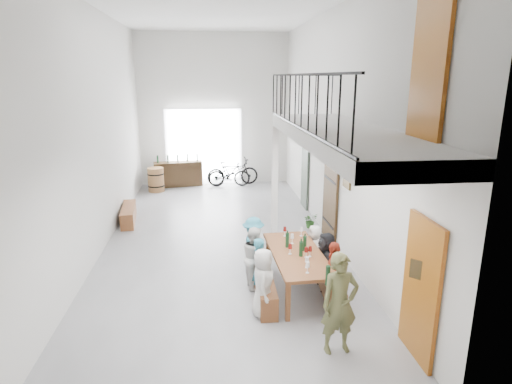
{
  "coord_description": "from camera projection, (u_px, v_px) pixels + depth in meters",
  "views": [
    {
      "loc": [
        -0.2,
        -10.05,
        3.95
      ],
      "look_at": [
        0.85,
        -0.5,
        1.35
      ],
      "focal_mm": 30.0,
      "sensor_mm": 36.0,
      "label": 1
    }
  ],
  "objects": [
    {
      "name": "side_bench",
      "position": [
        129.0,
        214.0,
        11.95
      ],
      "size": [
        0.51,
        1.59,
        0.44
      ],
      "primitive_type": "cube",
      "rotation": [
        0.0,
        0.0,
        0.11
      ],
      "color": "brown",
      "rests_on": "ground"
    },
    {
      "name": "serving_counter",
      "position": [
        178.0,
        174.0,
        15.85
      ],
      "size": [
        1.79,
        0.76,
        0.91
      ],
      "primitive_type": "cube",
      "rotation": [
        0.0,
        0.0,
        0.16
      ],
      "color": "#382512",
      "rests_on": "ground"
    },
    {
      "name": "bench_inner",
      "position": [
        264.0,
        285.0,
        7.92
      ],
      "size": [
        0.34,
        1.87,
        0.43
      ],
      "primitive_type": "cube",
      "rotation": [
        0.0,
        0.0,
        -0.02
      ],
      "color": "brown",
      "rests_on": "ground"
    },
    {
      "name": "counter_bottles",
      "position": [
        178.0,
        158.0,
        15.68
      ],
      "size": [
        1.47,
        0.3,
        0.28
      ],
      "color": "black",
      "rests_on": "serving_counter"
    },
    {
      "name": "right_wall_decor",
      "position": [
        353.0,
        188.0,
        8.73
      ],
      "size": [
        0.07,
        8.28,
        5.07
      ],
      "color": "#8C4D11",
      "rests_on": "ground"
    },
    {
      "name": "host_standing",
      "position": [
        340.0,
        304.0,
        6.18
      ],
      "size": [
        0.6,
        0.43,
        1.55
      ],
      "primitive_type": "imported",
      "rotation": [
        0.0,
        0.0,
        0.1
      ],
      "color": "brown",
      "rests_on": "ground"
    },
    {
      "name": "oak_barrel",
      "position": [
        156.0,
        180.0,
        15.11
      ],
      "size": [
        0.58,
        0.58,
        0.85
      ],
      "color": "brown",
      "rests_on": "ground"
    },
    {
      "name": "guest_right_a",
      "position": [
        333.0,
        274.0,
        7.51
      ],
      "size": [
        0.45,
        0.75,
        1.2
      ],
      "primitive_type": "imported",
      "rotation": [
        0.0,
        0.0,
        -1.81
      ],
      "color": "#9D2D1A",
      "rests_on": "ground"
    },
    {
      "name": "guest_left_a",
      "position": [
        263.0,
        283.0,
        7.18
      ],
      "size": [
        0.47,
        0.64,
        1.2
      ],
      "primitive_type": "imported",
      "rotation": [
        0.0,
        0.0,
        1.41
      ],
      "color": "silver",
      "rests_on": "ground"
    },
    {
      "name": "balcony",
      "position": [
        340.0,
        138.0,
        7.13
      ],
      "size": [
        1.52,
        5.62,
        4.0
      ],
      "color": "silver",
      "rests_on": "ground"
    },
    {
      "name": "guest_right_c",
      "position": [
        314.0,
        249.0,
        8.77
      ],
      "size": [
        0.39,
        0.54,
        1.04
      ],
      "primitive_type": "imported",
      "rotation": [
        0.0,
        0.0,
        -1.45
      ],
      "color": "silver",
      "rests_on": "ground"
    },
    {
      "name": "bicycle_near",
      "position": [
        233.0,
        172.0,
        16.0
      ],
      "size": [
        1.98,
        0.87,
        1.01
      ],
      "primitive_type": "imported",
      "rotation": [
        0.0,
        0.0,
        1.68
      ],
      "color": "black",
      "rests_on": "ground"
    },
    {
      "name": "tasting_table",
      "position": [
        297.0,
        257.0,
        7.94
      ],
      "size": [
        0.99,
        2.25,
        0.79
      ],
      "rotation": [
        0.0,
        0.0,
        0.04
      ],
      "color": "brown",
      "rests_on": "ground"
    },
    {
      "name": "bicycle_far",
      "position": [
        229.0,
        174.0,
        15.78
      ],
      "size": [
        1.55,
        0.49,
        0.93
      ],
      "primitive_type": "imported",
      "rotation": [
        0.0,
        0.0,
        1.53
      ],
      "color": "black",
      "rests_on": "ground"
    },
    {
      "name": "bench_wall",
      "position": [
        328.0,
        281.0,
        8.06
      ],
      "size": [
        0.38,
        1.94,
        0.44
      ],
      "primitive_type": "cube",
      "rotation": [
        0.0,
        0.0,
        -0.07
      ],
      "color": "brown",
      "rests_on": "ground"
    },
    {
      "name": "guest_left_b",
      "position": [
        260.0,
        268.0,
        7.8
      ],
      "size": [
        0.36,
        0.47,
        1.15
      ],
      "primitive_type": "imported",
      "rotation": [
        0.0,
        0.0,
        1.8
      ],
      "color": "#276F84",
      "rests_on": "ground"
    },
    {
      "name": "room_walls",
      "position": [
        217.0,
        94.0,
        9.77
      ],
      "size": [
        12.0,
        12.0,
        12.0
      ],
      "color": "silver",
      "rests_on": "ground"
    },
    {
      "name": "gateway_portal",
      "position": [
        204.0,
        147.0,
        15.99
      ],
      "size": [
        2.8,
        0.08,
        2.8
      ],
      "primitive_type": "cube",
      "color": "white",
      "rests_on": "ground"
    },
    {
      "name": "tableware",
      "position": [
        299.0,
        245.0,
        7.93
      ],
      "size": [
        0.47,
        1.79,
        0.35
      ],
      "color": "black",
      "rests_on": "tasting_table"
    },
    {
      "name": "guest_left_d",
      "position": [
        253.0,
        246.0,
        8.74
      ],
      "size": [
        0.59,
        0.85,
        1.21
      ],
      "primitive_type": "imported",
      "rotation": [
        0.0,
        0.0,
        1.38
      ],
      "color": "#276F84",
      "rests_on": "ground"
    },
    {
      "name": "floor",
      "position": [
        220.0,
        240.0,
        10.69
      ],
      "size": [
        12.0,
        12.0,
        0.0
      ],
      "primitive_type": "plane",
      "color": "gray",
      "rests_on": "ground"
    },
    {
      "name": "guest_right_b",
      "position": [
        326.0,
        261.0,
        8.1
      ],
      "size": [
        0.38,
        1.07,
        1.14
      ],
      "primitive_type": "imported",
      "rotation": [
        0.0,
        0.0,
        -1.62
      ],
      "color": "black",
      "rests_on": "ground"
    },
    {
      "name": "potted_plant",
      "position": [
        310.0,
        220.0,
        11.5
      ],
      "size": [
        0.46,
        0.43,
        0.41
      ],
      "primitive_type": "imported",
      "rotation": [
        0.0,
        0.0,
        0.36
      ],
      "color": "#1A4B14",
      "rests_on": "ground"
    },
    {
      "name": "guest_left_c",
      "position": [
        255.0,
        257.0,
        8.18
      ],
      "size": [
        0.52,
        0.64,
        1.21
      ],
      "primitive_type": "imported",
      "rotation": [
        0.0,
        0.0,
        1.68
      ],
      "color": "silver",
      "rests_on": "ground"
    }
  ]
}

